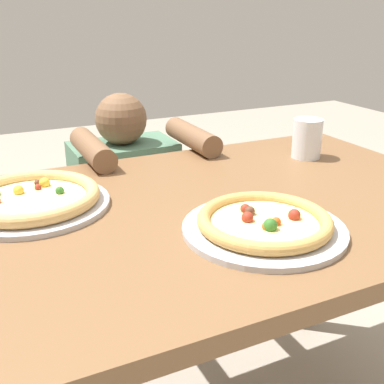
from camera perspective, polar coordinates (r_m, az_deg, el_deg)
The scene contains 5 objects.
dining_table at distance 1.13m, azimuth 1.06°, elevation -6.64°, with size 1.37×0.84×0.75m.
pizza_near at distance 0.96m, azimuth 8.65°, elevation -3.78°, with size 0.33×0.33×0.04m.
pizza_far at distance 1.12m, azimuth -18.69°, elevation -0.82°, with size 0.34×0.34×0.04m.
water_cup_clear at distance 1.45m, azimuth 13.64°, elevation 6.33°, with size 0.09×0.09×0.12m.
diner_seated at distance 1.79m, azimuth -7.74°, elevation -3.89°, with size 0.39×0.51×0.90m.
Camera 1 is at (-0.45, -0.89, 1.17)m, focal length 44.43 mm.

